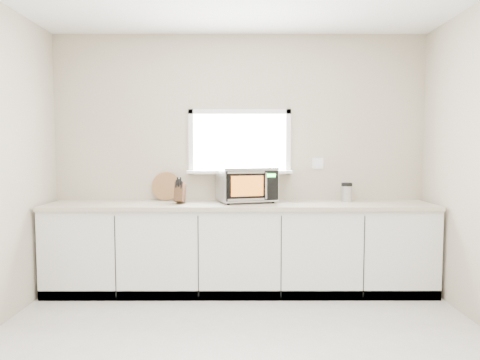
{
  "coord_description": "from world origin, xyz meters",
  "views": [
    {
      "loc": [
        -0.01,
        -2.66,
        1.47
      ],
      "look_at": [
        0.0,
        1.55,
        1.17
      ],
      "focal_mm": 32.0,
      "sensor_mm": 36.0,
      "label": 1
    }
  ],
  "objects": [
    {
      "name": "coffee_grinder",
      "position": [
        1.13,
        1.83,
        1.02
      ],
      "size": [
        0.15,
        0.15,
        0.2
      ],
      "rotation": [
        0.0,
        0.0,
        -0.32
      ],
      "color": "#B0B3B8",
      "rests_on": "countertop"
    },
    {
      "name": "cabinets",
      "position": [
        0.0,
        1.7,
        0.44
      ],
      "size": [
        3.92,
        0.6,
        0.88
      ],
      "primitive_type": "cube",
      "color": "silver",
      "rests_on": "ground"
    },
    {
      "name": "knife_block",
      "position": [
        -0.61,
        1.66,
        1.04
      ],
      "size": [
        0.11,
        0.2,
        0.27
      ],
      "rotation": [
        0.0,
        0.0,
        -0.1
      ],
      "color": "#452718",
      "rests_on": "countertop"
    },
    {
      "name": "countertop",
      "position": [
        0.0,
        1.69,
        0.9
      ],
      "size": [
        3.92,
        0.64,
        0.04
      ],
      "primitive_type": "cube",
      "color": "#C0B79E",
      "rests_on": "cabinets"
    },
    {
      "name": "microwave",
      "position": [
        0.07,
        1.8,
        1.11
      ],
      "size": [
        0.66,
        0.58,
        0.37
      ],
      "rotation": [
        0.0,
        0.0,
        0.28
      ],
      "color": "black",
      "rests_on": "countertop"
    },
    {
      "name": "cutting_board",
      "position": [
        -0.79,
        1.94,
        1.07
      ],
      "size": [
        0.31,
        0.07,
        0.31
      ],
      "primitive_type": "cylinder",
      "rotation": [
        1.4,
        0.0,
        0.0
      ],
      "color": "#8F5C37",
      "rests_on": "countertop"
    },
    {
      "name": "back_wall",
      "position": [
        0.0,
        2.0,
        1.36
      ],
      "size": [
        4.0,
        0.17,
        2.7
      ],
      "color": "#BFB298",
      "rests_on": "ground"
    }
  ]
}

